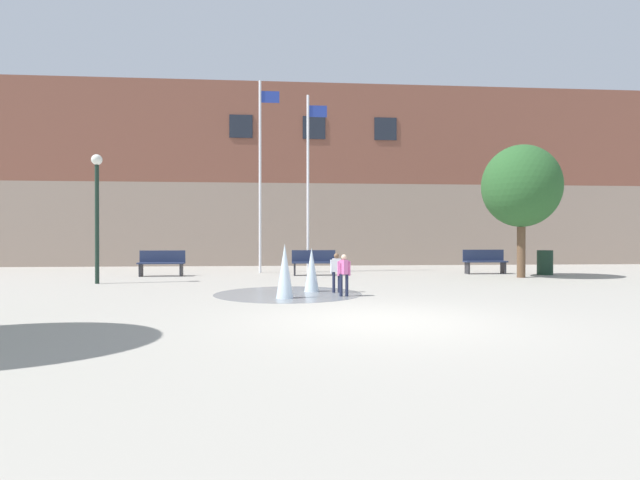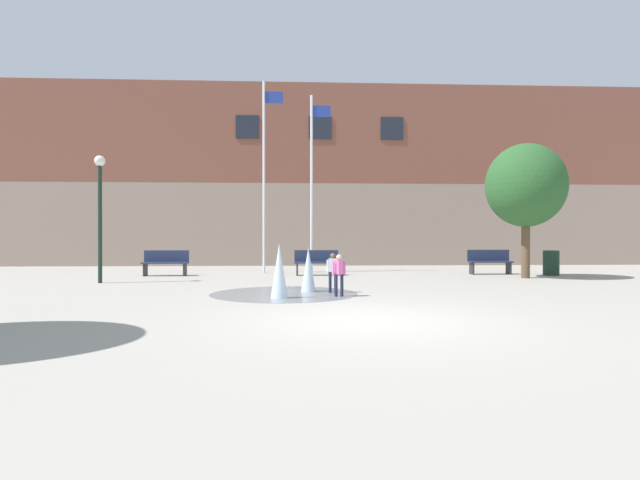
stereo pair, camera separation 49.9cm
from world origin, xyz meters
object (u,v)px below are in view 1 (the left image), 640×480
(child_with_pink_shirt, at_px, (336,270))
(flagpole_left, at_px, (261,171))
(lamp_post_left_lane, at_px, (97,199))
(park_bench_under_left_flagpole, at_px, (485,261))
(trash_can, at_px, (545,263))
(street_tree_near_building, at_px, (521,186))
(flagpole_right, at_px, (309,178))
(park_bench_left_of_flagpoles, at_px, (314,262))
(park_bench_far_left, at_px, (162,263))
(child_running, at_px, (344,272))

(child_with_pink_shirt, distance_m, flagpole_left, 8.20)
(lamp_post_left_lane, bearing_deg, park_bench_under_left_flagpole, 12.59)
(flagpole_left, distance_m, trash_can, 11.22)
(child_with_pink_shirt, relative_size, street_tree_near_building, 0.22)
(flagpole_right, distance_m, street_tree_near_building, 7.77)
(park_bench_left_of_flagpoles, bearing_deg, flagpole_left, 143.23)
(park_bench_far_left, xyz_separation_m, flagpole_left, (3.45, 1.44, 3.50))
(flagpole_left, relative_size, trash_can, 8.30)
(park_bench_under_left_flagpole, bearing_deg, flagpole_left, 171.54)
(park_bench_far_left, xyz_separation_m, street_tree_near_building, (12.44, -1.61, 2.65))
(park_bench_far_left, distance_m, street_tree_near_building, 12.83)
(child_with_pink_shirt, height_order, flagpole_right, flagpole_right)
(child_with_pink_shirt, bearing_deg, trash_can, 37.37)
(park_bench_left_of_flagpoles, bearing_deg, child_running, -87.73)
(park_bench_far_left, height_order, trash_can, park_bench_far_left)
(park_bench_far_left, xyz_separation_m, trash_can, (13.93, -0.47, -0.03))
(park_bench_under_left_flagpole, relative_size, street_tree_near_building, 0.35)
(flagpole_left, bearing_deg, park_bench_far_left, -157.43)
(park_bench_far_left, distance_m, trash_can, 13.94)
(lamp_post_left_lane, xyz_separation_m, trash_can, (15.18, 2.29, -2.07))
(park_bench_far_left, distance_m, park_bench_left_of_flagpoles, 5.42)
(park_bench_under_left_flagpole, bearing_deg, flagpole_right, 169.19)
(lamp_post_left_lane, bearing_deg, park_bench_left_of_flagpoles, 22.26)
(child_running, distance_m, trash_can, 10.24)
(flagpole_left, bearing_deg, trash_can, -10.29)
(child_with_pink_shirt, distance_m, lamp_post_left_lane, 7.70)
(park_bench_far_left, bearing_deg, child_running, -48.95)
(child_with_pink_shirt, relative_size, trash_can, 1.10)
(trash_can, height_order, street_tree_near_building, street_tree_near_building)
(child_with_pink_shirt, height_order, trash_can, child_with_pink_shirt)
(park_bench_left_of_flagpoles, relative_size, flagpole_left, 0.21)
(lamp_post_left_lane, bearing_deg, street_tree_near_building, 4.79)
(park_bench_far_left, xyz_separation_m, child_running, (5.68, -6.52, 0.10))
(child_running, xyz_separation_m, lamp_post_left_lane, (-6.92, 3.76, 1.94))
(flagpole_left, bearing_deg, child_running, -74.39)
(child_running, distance_m, child_with_pink_shirt, 0.80)
(child_with_pink_shirt, xyz_separation_m, flagpole_left, (-2.14, 7.15, 3.40))
(park_bench_under_left_flagpole, xyz_separation_m, lamp_post_left_lane, (-13.16, -2.94, 2.04))
(park_bench_left_of_flagpoles, xyz_separation_m, child_running, (0.26, -6.49, 0.10))
(lamp_post_left_lane, distance_m, street_tree_near_building, 13.75)
(trash_can, bearing_deg, flagpole_right, 167.55)
(park_bench_far_left, relative_size, street_tree_near_building, 0.35)
(child_with_pink_shirt, bearing_deg, park_bench_under_left_flagpole, 48.18)
(street_tree_near_building, bearing_deg, child_with_pink_shirt, -149.09)
(trash_can, bearing_deg, lamp_post_left_lane, -171.41)
(park_bench_far_left, bearing_deg, street_tree_near_building, -7.39)
(park_bench_under_left_flagpole, relative_size, trash_can, 1.78)
(flagpole_left, bearing_deg, park_bench_under_left_flagpole, -8.46)
(flagpole_left, height_order, lamp_post_left_lane, flagpole_left)
(flagpole_left, bearing_deg, park_bench_left_of_flagpoles, -36.77)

